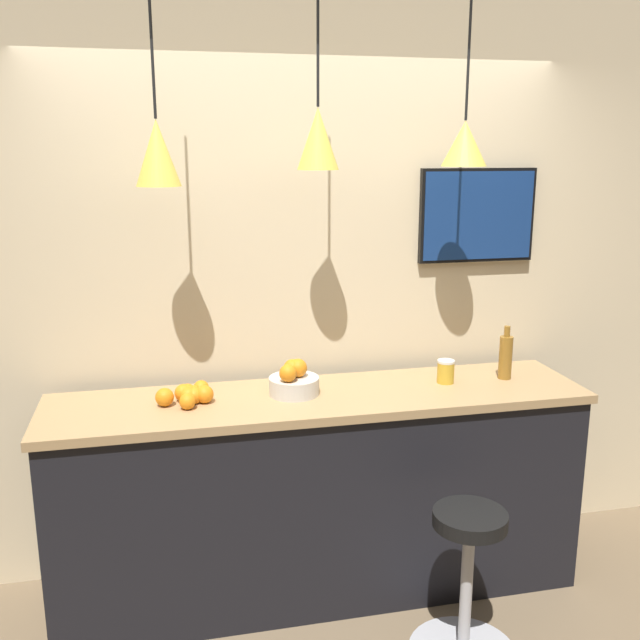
{
  "coord_description": "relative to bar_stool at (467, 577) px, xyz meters",
  "views": [
    {
      "loc": [
        -0.67,
        -2.42,
        2.08
      ],
      "look_at": [
        0.0,
        0.58,
        1.34
      ],
      "focal_mm": 40.0,
      "sensor_mm": 36.0,
      "label": 1
    }
  ],
  "objects": [
    {
      "name": "back_wall",
      "position": [
        -0.49,
        0.99,
        1.08
      ],
      "size": [
        8.0,
        0.06,
        2.9
      ],
      "color": "beige",
      "rests_on": "ground_plane"
    },
    {
      "name": "service_counter",
      "position": [
        -0.49,
        0.6,
        0.13
      ],
      "size": [
        2.47,
        0.57,
        0.99
      ],
      "color": "black",
      "rests_on": "ground_plane"
    },
    {
      "name": "pendant_lamp_middle",
      "position": [
        -0.49,
        0.64,
        1.76
      ],
      "size": [
        0.18,
        0.18,
        0.81
      ],
      "color": "black"
    },
    {
      "name": "bar_stool",
      "position": [
        0.0,
        0.0,
        0.0
      ],
      "size": [
        0.46,
        0.46,
        0.66
      ],
      "color": "#B7B7BC",
      "rests_on": "ground_plane"
    },
    {
      "name": "spread_jar",
      "position": [
        0.14,
        0.63,
        0.68
      ],
      "size": [
        0.08,
        0.08,
        0.11
      ],
      "color": "gold",
      "rests_on": "service_counter"
    },
    {
      "name": "pendant_lamp_left",
      "position": [
        -1.15,
        0.64,
        1.7
      ],
      "size": [
        0.18,
        0.18,
        0.87
      ],
      "color": "black"
    },
    {
      "name": "fruit_bowl",
      "position": [
        -0.6,
        0.63,
        0.69
      ],
      "size": [
        0.23,
        0.23,
        0.16
      ],
      "color": "beige",
      "rests_on": "service_counter"
    },
    {
      "name": "orange_pile",
      "position": [
        -1.07,
        0.62,
        0.66
      ],
      "size": [
        0.25,
        0.24,
        0.08
      ],
      "color": "orange",
      "rests_on": "service_counter"
    },
    {
      "name": "mounted_tv",
      "position": [
        0.4,
        0.94,
        1.39
      ],
      "size": [
        0.61,
        0.04,
        0.47
      ],
      "color": "black"
    },
    {
      "name": "pendant_lamp_right",
      "position": [
        0.18,
        0.64,
        1.74
      ],
      "size": [
        0.2,
        0.2,
        0.8
      ],
      "color": "black"
    },
    {
      "name": "juice_bottle",
      "position": [
        0.44,
        0.63,
        0.73
      ],
      "size": [
        0.06,
        0.06,
        0.26
      ],
      "color": "olive",
      "rests_on": "service_counter"
    }
  ]
}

